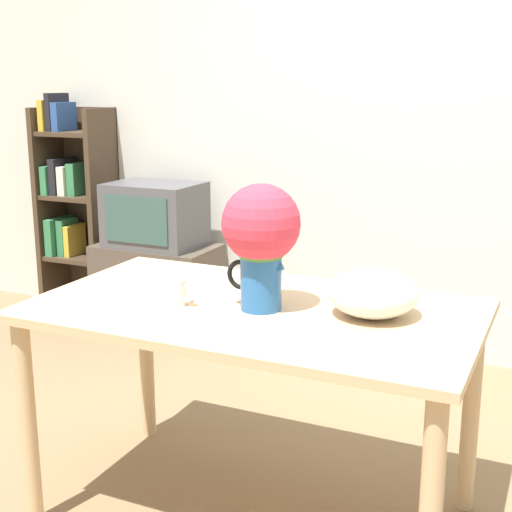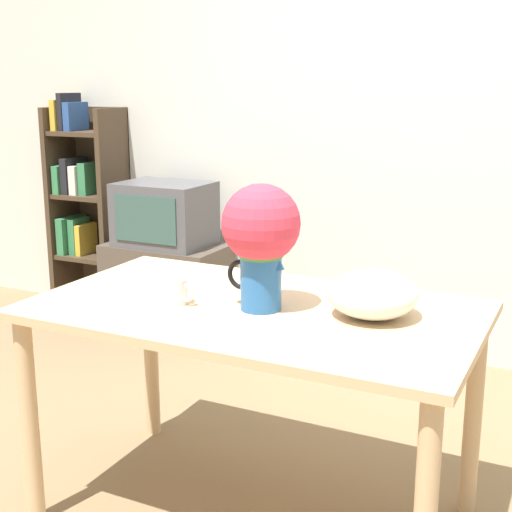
{
  "view_description": "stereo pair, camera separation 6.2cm",
  "coord_description": "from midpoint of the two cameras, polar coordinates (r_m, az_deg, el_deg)",
  "views": [
    {
      "loc": [
        0.92,
        -1.93,
        1.47
      ],
      "look_at": [
        0.01,
        0.05,
        0.94
      ],
      "focal_mm": 50.0,
      "sensor_mm": 36.0,
      "label": 1
    },
    {
      "loc": [
        0.97,
        -1.91,
        1.47
      ],
      "look_at": [
        0.01,
        0.05,
        0.94
      ],
      "focal_mm": 50.0,
      "sensor_mm": 36.0,
      "label": 2
    }
  ],
  "objects": [
    {
      "name": "wall_back",
      "position": [
        3.9,
        10.69,
        10.93
      ],
      "size": [
        8.0,
        0.05,
        2.6
      ],
      "color": "silver",
      "rests_on": "ground_plane"
    },
    {
      "name": "table",
      "position": [
        2.35,
        -0.95,
        -6.38
      ],
      "size": [
        1.44,
        0.83,
        0.76
      ],
      "color": "tan",
      "rests_on": "ground_plane"
    },
    {
      "name": "tv_set",
      "position": [
        4.16,
        -8.5,
        3.3
      ],
      "size": [
        0.52,
        0.4,
        0.36
      ],
      "color": "#4C4C51",
      "rests_on": "tv_stand"
    },
    {
      "name": "white_bowl",
      "position": [
        2.22,
        8.55,
        -2.93
      ],
      "size": [
        0.28,
        0.28,
        0.15
      ],
      "color": "silver",
      "rests_on": "table"
    },
    {
      "name": "tv_stand",
      "position": [
        4.26,
        -8.27,
        -2.76
      ],
      "size": [
        0.7,
        0.41,
        0.55
      ],
      "color": "#4C4238",
      "rests_on": "ground_plane"
    },
    {
      "name": "flower_vase",
      "position": [
        2.22,
        -0.4,
        1.71
      ],
      "size": [
        0.25,
        0.25,
        0.4
      ],
      "color": "#235B9E",
      "rests_on": "table"
    },
    {
      "name": "bookshelf",
      "position": [
        4.73,
        -14.66,
        4.28
      ],
      "size": [
        0.46,
        0.31,
        1.41
      ],
      "color": "#423323",
      "rests_on": "ground_plane"
    },
    {
      "name": "coffee_mug",
      "position": [
        2.34,
        -7.3,
        -2.88
      ],
      "size": [
        0.12,
        0.09,
        0.09
      ],
      "color": "white",
      "rests_on": "table"
    }
  ]
}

